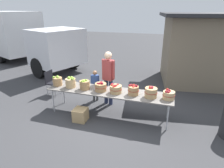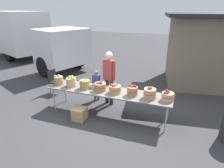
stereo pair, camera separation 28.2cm
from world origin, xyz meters
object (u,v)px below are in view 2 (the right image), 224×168
at_px(produce_crate, 80,114).
at_px(box_truck, 26,35).
at_px(vendor_adult, 109,74).
at_px(apple_basket_red_1, 115,89).
at_px(apple_basket_red_0, 100,86).
at_px(child_customer, 96,83).
at_px(apple_basket_green_1, 71,82).
at_px(apple_basket_green_2, 85,84).
at_px(folding_chair, 55,80).
at_px(apple_basket_red_4, 168,96).
at_px(apple_basket_red_3, 150,93).
at_px(apple_basket_red_2, 132,90).
at_px(apple_basket_green_0, 59,80).
at_px(market_table, 108,92).

bearing_deg(produce_crate, box_truck, 141.58).
bearing_deg(vendor_adult, apple_basket_red_1, 136.69).
height_order(apple_basket_red_0, child_customer, child_customer).
xyz_separation_m(apple_basket_green_1, box_truck, (-5.65, 4.40, 0.59)).
bearing_deg(apple_basket_green_2, box_truck, 144.09).
relative_size(child_customer, folding_chair, 1.22).
relative_size(apple_basket_red_1, apple_basket_red_4, 1.07).
height_order(apple_basket_red_1, folding_chair, apple_basket_red_1).
bearing_deg(apple_basket_red_3, child_customer, 156.31).
height_order(apple_basket_green_1, apple_basket_red_2, apple_basket_green_1).
distance_m(apple_basket_green_2, folding_chair, 1.93).
bearing_deg(apple_basket_green_2, apple_basket_green_0, 177.68).
bearing_deg(apple_basket_red_2, produce_crate, -160.18).
bearing_deg(produce_crate, child_customer, 92.81).
relative_size(apple_basket_green_1, apple_basket_red_0, 0.92).
xyz_separation_m(apple_basket_red_3, apple_basket_red_4, (0.44, 0.03, -0.02)).
height_order(apple_basket_green_0, produce_crate, apple_basket_green_0).
height_order(apple_basket_red_4, vendor_adult, vendor_adult).
height_order(apple_basket_green_1, produce_crate, apple_basket_green_1).
relative_size(apple_basket_red_4, produce_crate, 0.89).
height_order(apple_basket_red_3, box_truck, box_truck).
height_order(apple_basket_green_2, vendor_adult, vendor_adult).
distance_m(apple_basket_red_0, apple_basket_red_1, 0.43).
distance_m(apple_basket_green_1, child_customer, 0.96).
bearing_deg(apple_basket_green_1, child_customer, 61.61).
relative_size(market_table, box_truck, 0.44).
bearing_deg(apple_basket_green_0, apple_basket_green_1, -1.98).
distance_m(vendor_adult, produce_crate, 1.50).
distance_m(apple_basket_red_0, folding_chair, 2.34).
bearing_deg(box_truck, child_customer, -8.60).
distance_m(apple_basket_red_1, apple_basket_red_4, 1.39).
height_order(market_table, child_customer, child_customer).
bearing_deg(apple_basket_red_4, folding_chair, 168.37).
xyz_separation_m(apple_basket_green_1, apple_basket_red_2, (1.85, 0.01, -0.01)).
xyz_separation_m(apple_basket_red_2, child_customer, (-1.41, 0.80, -0.27)).
relative_size(apple_basket_green_1, apple_basket_red_4, 0.99).
xyz_separation_m(child_customer, folding_chair, (-1.67, 0.03, -0.11)).
height_order(apple_basket_green_1, apple_basket_red_3, apple_basket_green_1).
bearing_deg(apple_basket_red_1, apple_basket_green_1, 179.59).
height_order(market_table, produce_crate, market_table).
height_order(apple_basket_red_0, produce_crate, apple_basket_red_0).
xyz_separation_m(apple_basket_red_3, produce_crate, (-1.81, -0.46, -0.71)).
relative_size(apple_basket_green_1, apple_basket_red_3, 0.94).
height_order(market_table, vendor_adult, vendor_adult).
distance_m(market_table, child_customer, 1.06).
relative_size(apple_basket_green_0, produce_crate, 0.84).
height_order(market_table, folding_chair, folding_chair).
xyz_separation_m(apple_basket_red_0, produce_crate, (-0.43, -0.48, -0.69)).
bearing_deg(apple_basket_green_0, apple_basket_red_1, -0.80).
bearing_deg(market_table, apple_basket_red_0, -169.79).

